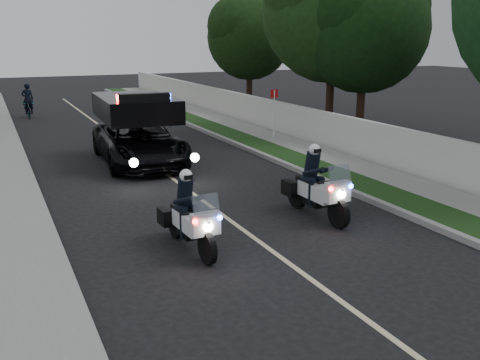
# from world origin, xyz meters

# --- Properties ---
(ground) EXTENTS (120.00, 120.00, 0.00)m
(ground) POSITION_xyz_m (0.00, 0.00, 0.00)
(ground) COLOR black
(ground) RESTS_ON ground
(curb_right) EXTENTS (0.20, 60.00, 0.15)m
(curb_right) POSITION_xyz_m (4.10, 10.00, 0.07)
(curb_right) COLOR gray
(curb_right) RESTS_ON ground
(grass_verge) EXTENTS (1.20, 60.00, 0.16)m
(grass_verge) POSITION_xyz_m (4.80, 10.00, 0.08)
(grass_verge) COLOR #193814
(grass_verge) RESTS_ON ground
(sidewalk_right) EXTENTS (1.40, 60.00, 0.16)m
(sidewalk_right) POSITION_xyz_m (6.10, 10.00, 0.08)
(sidewalk_right) COLOR gray
(sidewalk_right) RESTS_ON ground
(property_wall) EXTENTS (0.22, 60.00, 1.50)m
(property_wall) POSITION_xyz_m (7.10, 10.00, 0.75)
(property_wall) COLOR beige
(property_wall) RESTS_ON ground
(curb_left) EXTENTS (0.20, 60.00, 0.15)m
(curb_left) POSITION_xyz_m (-4.10, 10.00, 0.07)
(curb_left) COLOR gray
(curb_left) RESTS_ON ground
(lane_marking) EXTENTS (0.12, 50.00, 0.01)m
(lane_marking) POSITION_xyz_m (0.00, 10.00, 0.00)
(lane_marking) COLOR #BFB78C
(lane_marking) RESTS_ON ground
(police_moto_left) EXTENTS (0.82, 2.07, 1.73)m
(police_moto_left) POSITION_xyz_m (-1.52, 3.61, 0.00)
(police_moto_left) COLOR silver
(police_moto_left) RESTS_ON ground
(police_moto_right) EXTENTS (0.84, 2.20, 1.85)m
(police_moto_right) POSITION_xyz_m (2.07, 4.30, 0.00)
(police_moto_right) COLOR silver
(police_moto_right) RESTS_ON ground
(police_suv) EXTENTS (2.90, 5.82, 2.77)m
(police_suv) POSITION_xyz_m (-0.36, 12.03, 0.00)
(police_suv) COLOR black
(police_suv) RESTS_ON ground
(bicycle) EXTENTS (0.59, 1.63, 0.85)m
(bicycle) POSITION_xyz_m (-3.02, 25.82, 0.00)
(bicycle) COLOR black
(bicycle) RESTS_ON ground
(cyclist) EXTENTS (0.62, 0.42, 1.70)m
(cyclist) POSITION_xyz_m (-3.02, 25.82, 0.00)
(cyclist) COLOR black
(cyclist) RESTS_ON ground
(sign_post) EXTENTS (0.37, 0.37, 2.30)m
(sign_post) POSITION_xyz_m (6.00, 13.75, 0.00)
(sign_post) COLOR #B6180D
(sign_post) RESTS_ON ground
(tree_right_c) EXTENTS (7.30, 7.30, 9.18)m
(tree_right_c) POSITION_xyz_m (9.89, 12.89, 0.00)
(tree_right_c) COLOR black
(tree_right_c) RESTS_ON ground
(tree_right_d) EXTENTS (6.65, 6.65, 10.74)m
(tree_right_d) POSITION_xyz_m (9.34, 14.50, 0.00)
(tree_right_d) COLOR #1E4115
(tree_right_d) RESTS_ON ground
(tree_right_e) EXTENTS (5.61, 5.61, 8.49)m
(tree_right_e) POSITION_xyz_m (9.64, 23.64, 0.00)
(tree_right_e) COLOR black
(tree_right_e) RESTS_ON ground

